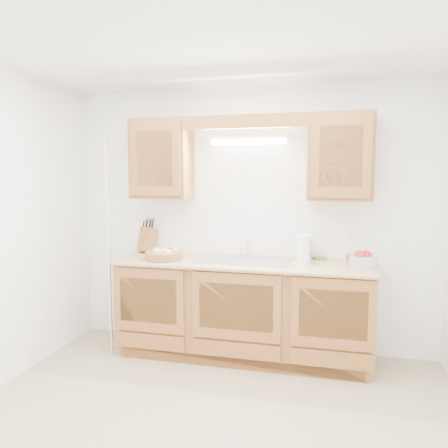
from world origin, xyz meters
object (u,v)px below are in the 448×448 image
(fruit_basket, at_px, (164,254))
(apple_bowl, at_px, (362,260))
(knife_block, at_px, (148,239))
(paper_towel, at_px, (304,249))

(fruit_basket, xyz_separation_m, apple_bowl, (1.75, 0.11, 0.01))
(knife_block, relative_size, apple_bowl, 1.27)
(apple_bowl, bearing_deg, knife_block, 173.61)
(fruit_basket, bearing_deg, paper_towel, 6.36)
(apple_bowl, bearing_deg, paper_towel, 176.06)
(knife_block, xyz_separation_m, paper_towel, (1.57, -0.20, -0.01))
(knife_block, distance_m, paper_towel, 1.58)
(fruit_basket, height_order, apple_bowl, apple_bowl)
(knife_block, relative_size, paper_towel, 1.21)
(knife_block, xyz_separation_m, apple_bowl, (2.06, -0.23, -0.07))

